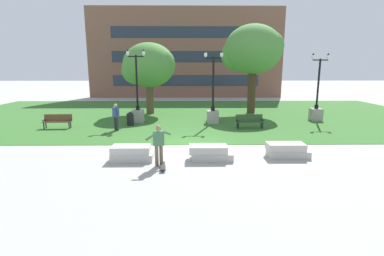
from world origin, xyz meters
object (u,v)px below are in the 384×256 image
Objects in this scene: person_skateboarder at (159,143)px; trash_bin at (130,118)px; park_bench_near_right at (250,120)px; lamp_post_right at (213,109)px; person_bystander_near_lawn at (116,115)px; lamp_post_left at (138,108)px; concrete_block_left at (210,153)px; park_bench_near_left at (58,120)px; concrete_block_right at (287,150)px; skateboard at (163,167)px; lamp_post_center at (316,107)px; concrete_block_center at (132,153)px.

trash_bin is at bearing 108.11° from person_skateboarder.
park_bench_near_right is 2.98m from lamp_post_right.
person_bystander_near_lawn is (-0.56, -1.68, 0.48)m from trash_bin.
lamp_post_left is 5.42m from lamp_post_right.
lamp_post_right reaches higher than park_bench_near_right.
concrete_block_left is at bearing -47.71° from person_bystander_near_lawn.
park_bench_near_left is 10.49m from lamp_post_right.
skateboard is (-5.48, -1.52, -0.22)m from concrete_block_right.
lamp_post_center is at bearing 43.56° from person_skateboarder.
park_bench_near_left is 1.90× the size of trash_bin.
lamp_post_center is at bearing 38.19° from concrete_block_center.
skateboard is 0.60× the size of person_bystander_near_lawn.
skateboard is (-1.99, -1.17, -0.22)m from concrete_block_left.
concrete_block_center is 0.36× the size of lamp_post_center.
lamp_post_center reaches higher than person_bystander_near_lawn.
park_bench_near_right is 1.91× the size of trash_bin.
concrete_block_left is at bearing -132.36° from lamp_post_center.
lamp_post_right is (-2.70, 8.14, 0.74)m from concrete_block_right.
lamp_post_center reaches higher than park_bench_near_left.
lamp_post_right is at bearing 140.79° from park_bench_near_right.
skateboard is 10.10m from lamp_post_right.
park_bench_near_right is at bearing 54.90° from person_skateboarder.
park_bench_near_right is at bearing 65.20° from concrete_block_left.
lamp_post_left is at bearing 22.60° from park_bench_near_left.
concrete_block_right is 8.61m from lamp_post_right.
concrete_block_center is 1.05× the size of person_skateboarder.
concrete_block_left is at bearing 30.42° from skateboard.
lamp_post_left is (-7.68, 2.26, 0.53)m from park_bench_near_right.
person_skateboarder is 0.94× the size of park_bench_near_left.
concrete_block_right is 1.09× the size of person_bystander_near_lawn.
concrete_block_center is 0.98× the size of park_bench_near_right.
trash_bin is at bearing 122.64° from concrete_block_left.
park_bench_near_right is (12.62, -0.20, 0.00)m from park_bench_near_left.
lamp_post_left is at bearing 72.25° from person_bystander_near_lawn.
skateboard is 1.08× the size of trash_bin.
lamp_post_left is (4.94, 2.06, 0.53)m from park_bench_near_left.
lamp_post_center is (10.79, 10.26, 0.05)m from person_skateboarder.
park_bench_near_left is 18.36m from lamp_post_center.
trash_bin is 1.83m from person_bystander_near_lawn.
person_skateboarder reaches higher than concrete_block_left.
concrete_block_center is 3.43m from concrete_block_left.
concrete_block_center is at bearing -179.63° from concrete_block_left.
lamp_post_right is (4.22, 8.52, 0.74)m from concrete_block_center.
concrete_block_right is (6.92, 0.38, 0.00)m from concrete_block_center.
concrete_block_center is 6.47m from person_bystander_near_lawn.
lamp_post_left reaches higher than park_bench_near_right.
concrete_block_right is at bearing -32.35° from person_bystander_near_lawn.
concrete_block_left is 12.81m from lamp_post_center.
lamp_post_left is 3.02× the size of person_bystander_near_lawn.
concrete_block_center is 0.99× the size of park_bench_near_left.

